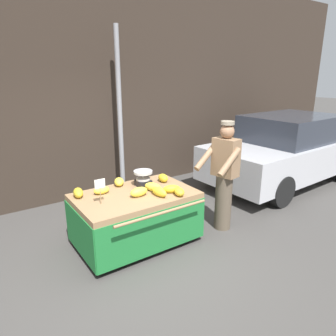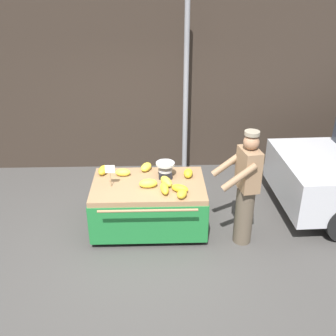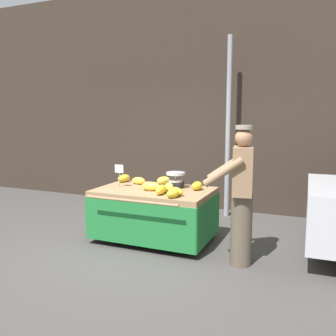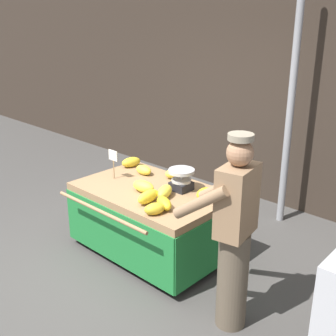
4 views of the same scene
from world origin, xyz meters
name	(u,v)px [view 2 (image 2 of 4)]	position (x,y,z in m)	size (l,w,h in m)	color
ground_plane	(141,249)	(0.00, 0.00, 0.00)	(60.00, 60.00, 0.00)	#423F3D
back_wall	(142,54)	(0.00, 2.81, 2.19)	(16.00, 0.24, 4.37)	#332821
street_pole	(186,94)	(0.76, 2.27, 1.60)	(0.09, 0.09, 3.20)	gray
banana_cart	(149,196)	(0.11, 0.55, 0.56)	(1.67, 1.26, 0.77)	#93704C
weighing_scale	(165,170)	(0.36, 0.75, 0.89)	(0.28, 0.28, 0.23)	black
price_sign	(110,171)	(-0.43, 0.47, 1.02)	(0.14, 0.01, 0.34)	#997A51
banana_bunch_0	(166,181)	(0.37, 0.49, 0.83)	(0.13, 0.27, 0.12)	yellow
banana_bunch_1	(148,183)	(0.11, 0.43, 0.83)	(0.14, 0.26, 0.13)	yellow
banana_bunch_2	(164,188)	(0.34, 0.28, 0.83)	(0.11, 0.29, 0.13)	yellow
banana_bunch_3	(146,167)	(0.07, 0.97, 0.83)	(0.14, 0.24, 0.12)	yellow
banana_bunch_4	(180,188)	(0.55, 0.29, 0.82)	(0.12, 0.25, 0.11)	gold
banana_bunch_5	(123,172)	(-0.28, 0.80, 0.82)	(0.13, 0.22, 0.11)	yellow
banana_bunch_6	(182,194)	(0.57, 0.14, 0.82)	(0.13, 0.21, 0.11)	gold
banana_bunch_7	(103,170)	(-0.58, 0.88, 0.83)	(0.13, 0.25, 0.12)	gold
banana_bunch_8	(188,173)	(0.70, 0.73, 0.83)	(0.13, 0.21, 0.13)	gold
vendor_person	(246,189)	(1.45, 0.17, 0.87)	(0.64, 0.59, 1.71)	brown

